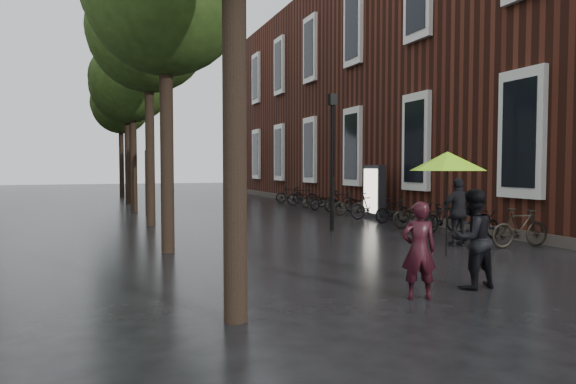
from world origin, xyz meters
name	(u,v)px	position (x,y,z in m)	size (l,w,h in m)	color
ground	(523,311)	(0.00, 0.00, 0.00)	(120.00, 120.00, 0.00)	black
brick_building	(399,97)	(10.47, 19.46, 5.99)	(10.20, 33.20, 12.00)	#38160F
street_trees	(139,60)	(-3.99, 15.91, 6.34)	(4.33, 34.03, 8.91)	black
person_burgundy	(419,250)	(-1.00, 1.13, 0.77)	(0.56, 0.37, 1.54)	black
person_black	(472,239)	(0.26, 1.40, 0.85)	(0.83, 0.64, 1.70)	black
lime_umbrella	(447,161)	(-0.34, 1.31, 2.17)	(1.23, 1.23, 1.80)	black
pedestrian_walking	(459,212)	(3.14, 5.29, 0.90)	(1.05, 0.44, 1.79)	black
parked_bicycles	(364,206)	(4.59, 12.94, 0.47)	(2.02, 17.82, 1.05)	black
ad_lightbox	(374,192)	(4.67, 12.26, 1.08)	(0.32, 1.42, 2.15)	black
lamp_post	(332,148)	(1.49, 9.47, 2.69)	(0.23, 0.23, 4.43)	black
cycle_sign	(147,168)	(-3.57, 17.82, 2.04)	(0.16, 0.56, 3.08)	#262628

